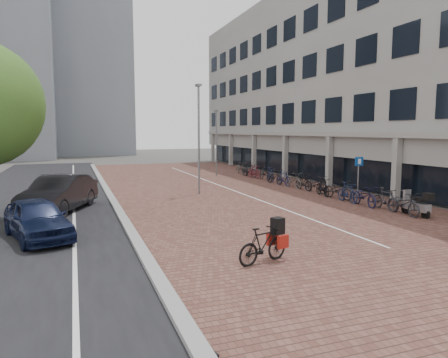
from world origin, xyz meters
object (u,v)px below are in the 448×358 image
Objects in this scene: hero_bike at (263,244)px; scooter_front at (416,204)px; car_navy at (37,219)px; car_dark at (59,194)px; parking_sign at (359,171)px.

scooter_front is at bearing -85.83° from hero_bike.
car_navy is 4.86m from car_dark.
hero_bike is (6.06, -5.03, -0.15)m from car_navy.
parking_sign is (0.73, 4.79, 0.94)m from scooter_front.
car_navy is at bearing -73.55° from car_dark.
car_navy is at bearing -160.75° from parking_sign.
car_navy is 0.80× the size of car_dark.
scooter_front is at bearing -0.88° from car_dark.
car_navy is 7.87m from hero_bike.
car_navy is 2.51× the size of scooter_front.
parking_sign is at bearing -66.49° from hero_bike.
hero_bike is at bearing -37.77° from car_dark.
hero_bike is at bearing -57.10° from car_navy.
hero_bike is 12.70m from parking_sign.
parking_sign is at bearing 17.04° from car_dark.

